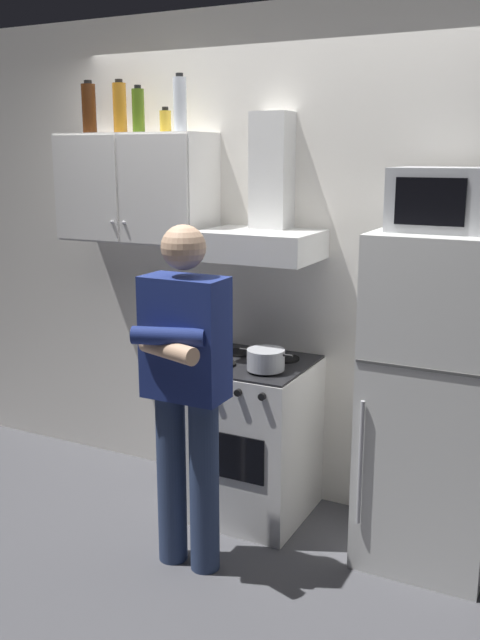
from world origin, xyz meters
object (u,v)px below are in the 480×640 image
(upper_cabinet, at_px, (136,188))
(bottle_spice_jar, at_px, (165,121))
(bottle_olive_oil, at_px, (138,110))
(bottle_liquor_amber, at_px, (120,108))
(stove_oven, at_px, (252,438))
(person_standing, at_px, (185,387))
(bottle_rum_dark, at_px, (89,108))
(microwave, at_px, (448,199))
(cooking_pot, at_px, (266,359))
(bottle_vodka_clear, at_px, (180,104))
(refrigerator, at_px, (434,401))
(range_hood, at_px, (264,221))

(upper_cabinet, xyz_separation_m, bottle_spice_jar, (0.21, 0.00, 0.36))
(bottle_spice_jar, bearing_deg, bottle_olive_oil, -168.79)
(bottle_liquor_amber, bearing_deg, stove_oven, -9.72)
(person_standing, height_order, bottle_rum_dark, bottle_rum_dark)
(stove_oven, distance_m, bottle_spice_jar, 1.78)
(microwave, distance_m, person_standing, 1.45)
(stove_oven, bearing_deg, cooking_pot, -42.49)
(microwave, xyz_separation_m, person_standing, (-1.00, -0.62, -0.84))
(bottle_vodka_clear, relative_size, bottle_liquor_amber, 1.02)
(stove_oven, bearing_deg, refrigerator, 0.04)
(range_hood, height_order, bottle_liquor_amber, bottle_liquor_amber)
(refrigerator, height_order, person_standing, person_standing)
(refrigerator, relative_size, person_standing, 0.98)
(bottle_liquor_amber, bearing_deg, upper_cabinet, -15.35)
(stove_oven, bearing_deg, bottle_liquor_amber, 170.28)
(range_hood, height_order, cooking_pot, range_hood)
(bottle_olive_oil, bearing_deg, upper_cabinet, 150.62)
(upper_cabinet, bearing_deg, bottle_olive_oil, -29.38)
(stove_oven, xyz_separation_m, bottle_olive_oil, (-0.75, 0.09, 1.74))
(upper_cabinet, relative_size, bottle_olive_oil, 3.60)
(bottle_spice_jar, height_order, bottle_vodka_clear, bottle_vodka_clear)
(stove_oven, relative_size, cooking_pot, 2.99)
(upper_cabinet, bearing_deg, person_standing, -44.26)
(stove_oven, bearing_deg, microwave, 1.15)
(range_hood, height_order, microwave, range_hood)
(refrigerator, distance_m, cooking_pot, 0.84)
(person_standing, height_order, bottle_olive_oil, bottle_olive_oil)
(person_standing, relative_size, bottle_spice_jar, 12.24)
(refrigerator, height_order, cooking_pot, refrigerator)
(upper_cabinet, bearing_deg, bottle_liquor_amber, 164.65)
(microwave, relative_size, bottle_spice_jar, 3.58)
(upper_cabinet, xyz_separation_m, bottle_olive_oil, (0.05, -0.03, 0.42))
(bottle_spice_jar, bearing_deg, cooking_pot, -18.70)
(refrigerator, relative_size, bottle_liquor_amber, 5.47)
(range_hood, bearing_deg, cooking_pot, -62.12)
(microwave, height_order, bottle_rum_dark, bottle_rum_dark)
(upper_cabinet, relative_size, refrigerator, 0.56)
(range_hood, height_order, bottle_vodka_clear, bottle_vodka_clear)
(upper_cabinet, xyz_separation_m, refrigerator, (1.75, -0.12, -0.95))
(upper_cabinet, xyz_separation_m, bottle_vodka_clear, (0.32, -0.03, 0.44))
(microwave, bearing_deg, bottle_spice_jar, 176.06)
(person_standing, bearing_deg, range_hood, 86.09)
(upper_cabinet, height_order, person_standing, upper_cabinet)
(bottle_spice_jar, bearing_deg, microwave, -3.94)
(bottle_rum_dark, distance_m, bottle_vodka_clear, 0.60)
(person_standing, bearing_deg, upper_cabinet, 135.74)
(cooking_pot, distance_m, bottle_vodka_clear, 1.42)
(bottle_vodka_clear, bearing_deg, stove_oven, -11.16)
(range_hood, distance_m, person_standing, 1.01)
(bottle_rum_dark, relative_size, bottle_liquor_amber, 0.99)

